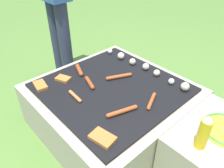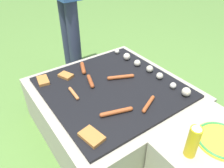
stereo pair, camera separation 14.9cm
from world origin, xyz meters
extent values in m
plane|color=#567F38|center=(0.00, 0.00, 0.00)|extent=(14.00, 14.00, 0.00)
cube|color=#A89E8C|center=(0.00, 0.00, 0.17)|extent=(0.98, 0.98, 0.35)
cube|color=black|center=(0.00, 0.00, 0.36)|extent=(0.86, 0.86, 0.02)
cube|color=#A89E8C|center=(0.71, 0.15, 0.18)|extent=(0.42, 0.56, 0.36)
cylinder|color=#2D334C|center=(-0.88, 0.10, 0.39)|extent=(0.11, 0.11, 0.77)
cylinder|color=#2D334C|center=(-0.74, 0.10, 0.39)|extent=(0.11, 0.11, 0.77)
cylinder|color=#A34C23|center=(0.24, -0.14, 0.38)|extent=(0.08, 0.18, 0.03)
sphere|color=#A34C23|center=(0.21, -0.22, 0.38)|extent=(0.03, 0.03, 0.03)
sphere|color=#A34C23|center=(0.26, -0.05, 0.38)|extent=(0.03, 0.03, 0.03)
cylinder|color=#93421E|center=(-0.12, -0.10, 0.38)|extent=(0.13, 0.07, 0.03)
sphere|color=#93421E|center=(-0.18, -0.08, 0.38)|extent=(0.03, 0.03, 0.03)
sphere|color=#93421E|center=(-0.06, -0.12, 0.38)|extent=(0.03, 0.03, 0.03)
cylinder|color=#A34C23|center=(-0.04, 0.11, 0.38)|extent=(0.10, 0.17, 0.03)
sphere|color=#A34C23|center=(-0.01, 0.19, 0.38)|extent=(0.03, 0.03, 0.03)
sphere|color=#A34C23|center=(-0.08, 0.03, 0.38)|extent=(0.03, 0.03, 0.03)
cylinder|color=#A34C23|center=(0.29, 0.06, 0.38)|extent=(0.09, 0.15, 0.02)
sphere|color=#A34C23|center=(0.26, 0.13, 0.38)|extent=(0.02, 0.02, 0.02)
sphere|color=#A34C23|center=(0.32, 0.00, 0.38)|extent=(0.02, 0.02, 0.02)
cylinder|color=#C6753D|center=(-0.07, -0.26, 0.38)|extent=(0.12, 0.03, 0.02)
sphere|color=#C6753D|center=(-0.13, -0.25, 0.38)|extent=(0.02, 0.02, 0.02)
sphere|color=#C6753D|center=(-0.01, -0.26, 0.38)|extent=(0.02, 0.02, 0.02)
cylinder|color=#93421E|center=(-0.31, -0.05, 0.38)|extent=(0.13, 0.08, 0.03)
sphere|color=#93421E|center=(-0.37, -0.03, 0.38)|extent=(0.03, 0.03, 0.03)
sphere|color=#93421E|center=(-0.25, -0.08, 0.38)|extent=(0.03, 0.03, 0.03)
cube|color=#B27033|center=(-0.33, -0.36, 0.37)|extent=(0.13, 0.09, 0.02)
cube|color=#B27033|center=(0.31, -0.35, 0.37)|extent=(0.14, 0.11, 0.02)
cube|color=#B27033|center=(-0.30, -0.20, 0.37)|extent=(0.12, 0.10, 0.02)
sphere|color=silver|center=(-0.38, 0.32, 0.39)|extent=(0.04, 0.04, 0.04)
sphere|color=beige|center=(-0.24, 0.32, 0.39)|extent=(0.06, 0.06, 0.06)
sphere|color=beige|center=(-0.11, 0.32, 0.39)|extent=(0.05, 0.05, 0.05)
sphere|color=beige|center=(0.01, 0.34, 0.39)|extent=(0.05, 0.05, 0.05)
sphere|color=beige|center=(0.12, 0.34, 0.39)|extent=(0.05, 0.05, 0.05)
sphere|color=silver|center=(0.26, 0.33, 0.39)|extent=(0.04, 0.04, 0.04)
sphere|color=beige|center=(0.36, 0.33, 0.39)|extent=(0.06, 0.06, 0.06)
cylinder|color=gold|center=(0.67, -0.02, 0.45)|extent=(0.06, 0.06, 0.17)
cone|color=white|center=(0.67, -0.02, 0.55)|extent=(0.05, 0.05, 0.03)
camera|label=1|loc=(0.90, -0.82, 1.24)|focal=35.00mm
camera|label=2|loc=(0.99, -0.71, 1.24)|focal=35.00mm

